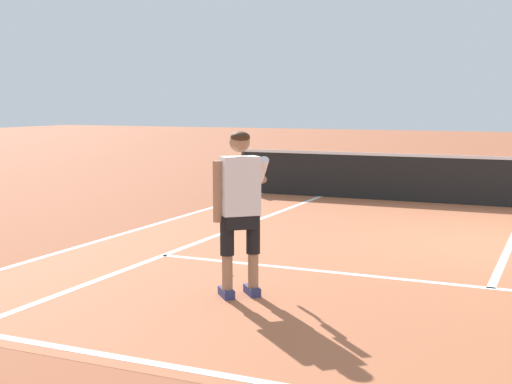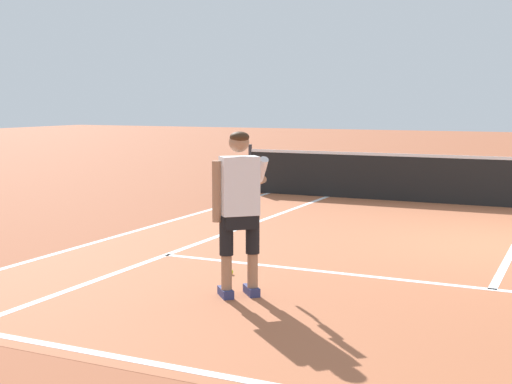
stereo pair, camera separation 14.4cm
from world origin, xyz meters
name	(u,v)px [view 2 (the right image)]	position (x,y,z in m)	size (l,w,h in m)	color
court_inner_surface	(507,261)	(0.00, -1.05, 0.00)	(10.98, 10.18, 0.00)	#B2603D
line_service	(492,289)	(0.00, -2.56, 0.00)	(8.23, 0.10, 0.01)	white
line_singles_left	(220,235)	(-4.12, -1.05, 0.00)	(0.10, 9.78, 0.01)	white
line_doubles_left	(144,229)	(-5.49, -1.05, 0.00)	(0.10, 9.78, 0.01)	white
tennis_player	(239,202)	(-2.36, -3.93, 0.99)	(0.70, 1.18, 1.71)	navy
tennis_ball_near_feet	(230,272)	(-2.86, -3.16, 0.03)	(0.07, 0.07, 0.07)	#CCE02D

